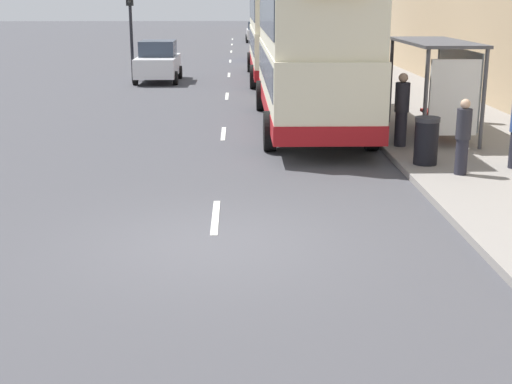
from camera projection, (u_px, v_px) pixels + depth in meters
ground_plane at (213, 243)px, 11.13m from camera, size 220.00×220.00×0.00m
pavement at (327, 53)px, 48.40m from camera, size 5.00×93.00×0.14m
lane_mark_0 at (216, 217)px, 12.43m from camera, size 0.12×2.00×0.01m
lane_mark_1 at (223, 134)px, 20.06m from camera, size 0.12×2.00×0.01m
lane_mark_2 at (227, 96)px, 27.68m from camera, size 0.12×2.00×0.01m
lane_mark_3 at (229, 75)px, 35.31m from camera, size 0.12×2.00×0.01m
lane_mark_4 at (230, 61)px, 42.93m from camera, size 0.12×2.00×0.01m
lane_mark_5 at (231, 52)px, 50.56m from camera, size 0.12×2.00×0.01m
lane_mark_6 at (232, 45)px, 58.18m from camera, size 0.12×2.00×0.01m
lane_mark_7 at (232, 39)px, 65.81m from camera, size 0.12×2.00×0.01m
bus_shelter at (444, 71)px, 18.49m from camera, size 1.60×4.20×2.48m
double_decker_bus_near at (310, 49)px, 20.36m from camera, size 2.85×10.31×4.30m
double_decker_bus_ahead at (279, 30)px, 32.68m from camera, size 2.85×10.90×4.30m
car_0 at (267, 46)px, 43.22m from camera, size 2.09×3.90×1.77m
car_1 at (158, 62)px, 32.34m from camera, size 1.96×4.07×1.83m
car_2 at (259, 28)px, 67.78m from camera, size 1.92×4.37×1.85m
car_3 at (257, 32)px, 61.27m from camera, size 1.97×4.14×1.72m
pedestrian_at_shelter at (463, 136)px, 14.68m from camera, size 0.31×0.31×1.58m
pedestrian_2 at (402, 109)px, 17.48m from camera, size 0.36×0.36×1.80m
pedestrian_3 at (468, 90)px, 20.90m from camera, size 0.37×0.37×1.85m
litter_bin at (426, 141)px, 15.66m from camera, size 0.55×0.55×1.05m
traffic_light_far_kerb at (130, 15)px, 32.12m from camera, size 0.30×0.32×4.35m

